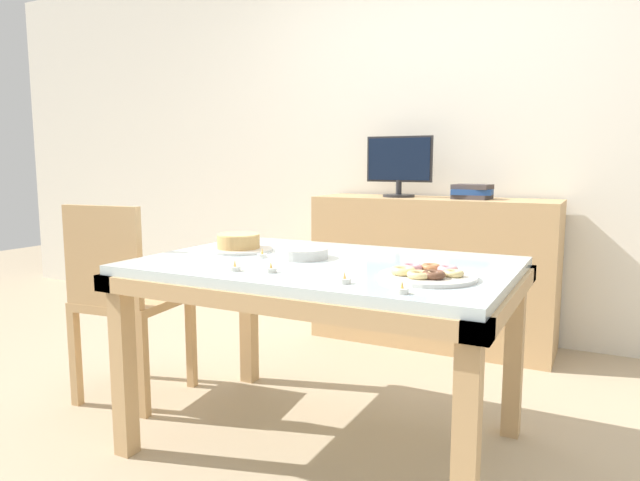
% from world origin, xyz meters
% --- Properties ---
extents(ground_plane, '(12.00, 12.00, 0.00)m').
position_xyz_m(ground_plane, '(0.00, 0.00, 0.00)').
color(ground_plane, tan).
extents(wall_back, '(8.00, 0.10, 2.60)m').
position_xyz_m(wall_back, '(0.00, 1.78, 1.30)').
color(wall_back, silver).
rests_on(wall_back, ground).
extents(dining_table, '(1.43, 0.97, 0.75)m').
position_xyz_m(dining_table, '(0.00, 0.00, 0.66)').
color(dining_table, silver).
rests_on(dining_table, ground).
extents(chair, '(0.47, 0.47, 0.94)m').
position_xyz_m(chair, '(-1.03, -0.06, 0.52)').
color(chair, tan).
rests_on(chair, ground).
extents(sideboard, '(1.47, 0.44, 0.91)m').
position_xyz_m(sideboard, '(0.00, 1.48, 0.46)').
color(sideboard, tan).
rests_on(sideboard, ground).
extents(computer_monitor, '(0.42, 0.20, 0.38)m').
position_xyz_m(computer_monitor, '(-0.23, 1.48, 1.10)').
color(computer_monitor, '#262628').
rests_on(computer_monitor, sideboard).
extents(book_stack, '(0.24, 0.20, 0.09)m').
position_xyz_m(book_stack, '(0.23, 1.48, 0.96)').
color(book_stack, '#3F3838').
rests_on(book_stack, sideboard).
extents(cake_chocolate_round, '(0.29, 0.29, 0.07)m').
position_xyz_m(cake_chocolate_round, '(-0.45, 0.06, 0.78)').
color(cake_chocolate_round, silver).
rests_on(cake_chocolate_round, dining_table).
extents(pastry_platter, '(0.32, 0.32, 0.04)m').
position_xyz_m(pastry_platter, '(0.45, -0.15, 0.76)').
color(pastry_platter, silver).
rests_on(pastry_platter, dining_table).
extents(plate_stack, '(0.21, 0.21, 0.04)m').
position_xyz_m(plate_stack, '(-0.11, 0.02, 0.77)').
color(plate_stack, silver).
rests_on(plate_stack, dining_table).
extents(tealight_near_cakes, '(0.04, 0.04, 0.04)m').
position_xyz_m(tealight_near_cakes, '(0.45, -0.40, 0.76)').
color(tealight_near_cakes, silver).
rests_on(tealight_near_cakes, dining_table).
extents(tealight_right_edge, '(0.04, 0.04, 0.04)m').
position_xyz_m(tealight_right_edge, '(-0.06, -0.30, 0.76)').
color(tealight_right_edge, silver).
rests_on(tealight_right_edge, dining_table).
extents(tealight_left_edge, '(0.04, 0.04, 0.04)m').
position_xyz_m(tealight_left_edge, '(-0.26, -0.05, 0.76)').
color(tealight_left_edge, silver).
rests_on(tealight_left_edge, dining_table).
extents(tealight_centre, '(0.04, 0.04, 0.04)m').
position_xyz_m(tealight_centre, '(-0.19, -0.33, 0.76)').
color(tealight_centre, silver).
rests_on(tealight_centre, dining_table).
extents(tealight_near_front, '(0.04, 0.04, 0.04)m').
position_xyz_m(tealight_near_front, '(0.24, -0.35, 0.76)').
color(tealight_near_front, silver).
rests_on(tealight_near_front, dining_table).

